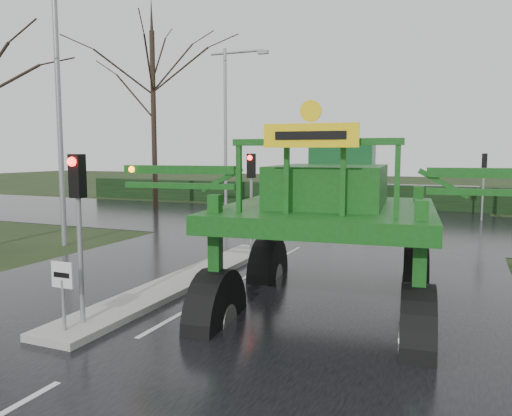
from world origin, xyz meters
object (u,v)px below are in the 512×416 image
at_px(street_light_left_near, 64,87).
at_px(traffic_signal_near, 78,202).
at_px(crop_sprayer, 220,195).
at_px(white_sedan, 371,222).
at_px(keep_left_sign, 63,285).
at_px(street_light_left_far, 230,114).
at_px(traffic_signal_mid, 251,180).
at_px(traffic_signal_far, 484,171).

bearing_deg(street_light_left_near, traffic_signal_near, -45.47).
xyz_separation_m(crop_sprayer, white_sedan, (0.31, 16.41, -2.67)).
bearing_deg(keep_left_sign, white_sedan, 82.33).
xyz_separation_m(street_light_left_near, white_sedan, (9.41, 11.16, -5.99)).
bearing_deg(street_light_left_near, street_light_left_far, 90.00).
bearing_deg(traffic_signal_mid, traffic_signal_far, 58.07).
height_order(traffic_signal_mid, white_sedan, traffic_signal_mid).
height_order(street_light_left_near, crop_sprayer, street_light_left_near).
distance_m(traffic_signal_mid, street_light_left_far, 14.68).
bearing_deg(traffic_signal_near, keep_left_sign, -90.00).
bearing_deg(traffic_signal_far, white_sedan, 28.31).
distance_m(traffic_signal_near, traffic_signal_mid, 8.50).
relative_size(traffic_signal_mid, street_light_left_near, 0.35).
distance_m(street_light_left_far, white_sedan, 11.51).
bearing_deg(traffic_signal_mid, street_light_left_near, -167.79).
bearing_deg(white_sedan, keep_left_sign, 150.00).
bearing_deg(traffic_signal_near, traffic_signal_mid, 90.00).
height_order(keep_left_sign, street_light_left_near, street_light_left_near).
distance_m(traffic_signal_far, crop_sprayer, 20.06).
relative_size(street_light_left_near, street_light_left_far, 1.00).
relative_size(traffic_signal_mid, traffic_signal_far, 1.00).
height_order(traffic_signal_near, crop_sprayer, crop_sprayer).
distance_m(keep_left_sign, traffic_signal_far, 22.93).
distance_m(traffic_signal_near, white_sedan, 18.52).
bearing_deg(keep_left_sign, street_light_left_near, 132.59).
height_order(traffic_signal_mid, street_light_left_far, street_light_left_far).
height_order(traffic_signal_near, street_light_left_near, street_light_left_near).
xyz_separation_m(traffic_signal_near, traffic_signal_mid, (0.00, 8.50, 0.00)).
bearing_deg(keep_left_sign, traffic_signal_near, 90.00).
height_order(traffic_signal_near, white_sedan, traffic_signal_near).
bearing_deg(traffic_signal_mid, keep_left_sign, -90.00).
bearing_deg(traffic_signal_near, street_light_left_far, 108.17).
height_order(traffic_signal_mid, street_light_left_near, street_light_left_near).
bearing_deg(street_light_left_near, white_sedan, 49.87).
bearing_deg(traffic_signal_near, street_light_left_near, 134.53).
relative_size(street_light_left_near, crop_sprayer, 0.99).
bearing_deg(traffic_signal_far, street_light_left_far, 0.03).
bearing_deg(keep_left_sign, crop_sprayer, 45.59).
bearing_deg(traffic_signal_far, traffic_signal_mid, 58.07).
bearing_deg(white_sedan, crop_sprayer, 156.58).
xyz_separation_m(traffic_signal_near, traffic_signal_far, (7.80, 21.02, 0.00)).
distance_m(keep_left_sign, traffic_signal_near, 1.61).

